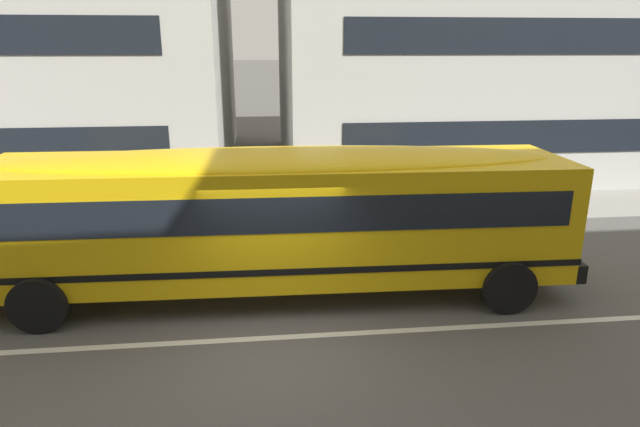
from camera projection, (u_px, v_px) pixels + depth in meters
name	position (u px, v px, depth m)	size (l,w,h in m)	color
ground_plane	(276.00, 338.00, 9.37)	(400.00, 400.00, 0.00)	#54514F
sidewalk_far	(268.00, 213.00, 16.37)	(120.00, 3.00, 0.01)	gray
lane_centreline	(276.00, 338.00, 9.37)	(110.00, 0.16, 0.01)	silver
school_bus	(266.00, 211.00, 10.63)	(13.09, 3.27, 2.92)	yellow
apartment_block_far_centre	(524.00, 0.00, 22.33)	(19.84, 11.37, 13.30)	#B7B7B2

